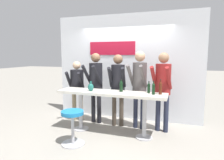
{
  "coord_description": "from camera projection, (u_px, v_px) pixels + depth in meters",
  "views": [
    {
      "loc": [
        1.47,
        -4.06,
        1.77
      ],
      "look_at": [
        0.0,
        0.08,
        1.2
      ],
      "focal_mm": 32.0,
      "sensor_mm": 36.0,
      "label": 1
    }
  ],
  "objects": [
    {
      "name": "person_center",
      "position": [
        139.0,
        81.0,
        4.67
      ],
      "size": [
        0.45,
        0.59,
        1.84
      ],
      "rotation": [
        0.0,
        0.0,
        -0.17
      ],
      "color": "#23283D",
      "rests_on": "ground_plane"
    },
    {
      "name": "wine_bottle_3",
      "position": [
        153.0,
        88.0,
        4.07
      ],
      "size": [
        0.06,
        0.06,
        0.28
      ],
      "color": "black",
      "rests_on": "tasting_table"
    },
    {
      "name": "wine_bottle_0",
      "position": [
        121.0,
        86.0,
        4.38
      ],
      "size": [
        0.08,
        0.08,
        0.28
      ],
      "color": "black",
      "rests_on": "tasting_table"
    },
    {
      "name": "decorative_vase",
      "position": [
        91.0,
        87.0,
        4.47
      ],
      "size": [
        0.13,
        0.13,
        0.22
      ],
      "color": "#1E665B",
      "rests_on": "tasting_table"
    },
    {
      "name": "person_far_left",
      "position": [
        77.0,
        84.0,
        5.27
      ],
      "size": [
        0.46,
        0.55,
        1.59
      ],
      "rotation": [
        0.0,
        0.0,
        0.14
      ],
      "color": "gray",
      "rests_on": "ground_plane"
    },
    {
      "name": "person_left",
      "position": [
        96.0,
        80.0,
        5.09
      ],
      "size": [
        0.47,
        0.6,
        1.8
      ],
      "rotation": [
        0.0,
        0.0,
        -0.2
      ],
      "color": "black",
      "rests_on": "ground_plane"
    },
    {
      "name": "bar_stool",
      "position": [
        73.0,
        122.0,
        3.9
      ],
      "size": [
        0.46,
        0.46,
        0.68
      ],
      "color": "#B2B2B7",
      "rests_on": "ground_plane"
    },
    {
      "name": "wine_bottle_1",
      "position": [
        149.0,
        88.0,
        4.22
      ],
      "size": [
        0.06,
        0.06,
        0.25
      ],
      "color": "black",
      "rests_on": "tasting_table"
    },
    {
      "name": "back_wall",
      "position": [
        126.0,
        67.0,
        5.46
      ],
      "size": [
        4.03,
        0.12,
        2.84
      ],
      "color": "silver",
      "rests_on": "ground_plane"
    },
    {
      "name": "wine_bottle_2",
      "position": [
        160.0,
        88.0,
        4.08
      ],
      "size": [
        0.06,
        0.06,
        0.31
      ],
      "color": "#4C1E0F",
      "rests_on": "tasting_table"
    },
    {
      "name": "ground_plane",
      "position": [
        111.0,
        133.0,
        4.5
      ],
      "size": [
        40.0,
        40.0,
        0.0
      ],
      "primitive_type": "plane",
      "color": "gray"
    },
    {
      "name": "person_center_left",
      "position": [
        118.0,
        82.0,
        4.85
      ],
      "size": [
        0.45,
        0.57,
        1.77
      ],
      "rotation": [
        0.0,
        0.0,
        0.14
      ],
      "color": "#473D33",
      "rests_on": "ground_plane"
    },
    {
      "name": "tasting_table",
      "position": [
        111.0,
        99.0,
        4.4
      ],
      "size": [
        2.43,
        0.54,
        0.95
      ],
      "color": "silver",
      "rests_on": "ground_plane"
    },
    {
      "name": "person_center_right",
      "position": [
        163.0,
        83.0,
        4.48
      ],
      "size": [
        0.47,
        0.6,
        1.81
      ],
      "rotation": [
        0.0,
        0.0,
        -0.18
      ],
      "color": "#23283D",
      "rests_on": "ground_plane"
    }
  ]
}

